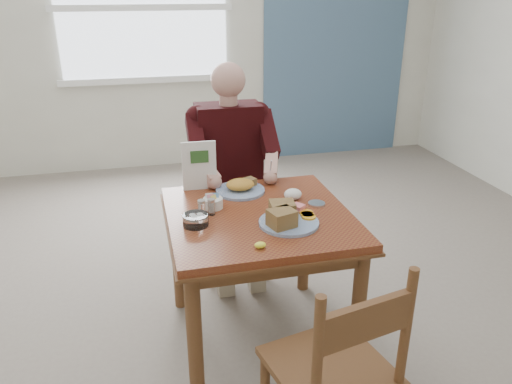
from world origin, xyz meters
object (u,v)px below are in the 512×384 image
object	(u,v)px
chair_far	(230,201)
far_plate	(241,187)
diner	(231,157)
table	(259,233)
near_plate	(286,217)
chair_near	(336,373)

from	to	relation	value
chair_far	far_plate	size ratio (longest dim) A/B	2.68
chair_far	diner	bearing A→B (deg)	-89.99
table	diner	size ratio (longest dim) A/B	0.66
table	diner	world-z (taller)	diner
near_plate	diner	bearing A→B (deg)	96.39
near_plate	far_plate	bearing A→B (deg)	105.50
chair_far	diner	world-z (taller)	diner
near_plate	chair_far	bearing A→B (deg)	95.79
near_plate	chair_near	bearing A→B (deg)	-91.10
chair_near	far_plate	bearing A→B (deg)	95.43
diner	near_plate	xyz separation A→B (m)	(0.10, -0.85, -0.03)
chair_far	chair_near	distance (m)	1.65
table	diner	bearing A→B (deg)	90.00
chair_near	far_plate	world-z (taller)	chair_near
diner	far_plate	distance (m)	0.41
table	chair_near	bearing A→B (deg)	-84.51
far_plate	table	bearing A→B (deg)	-84.72
table	near_plate	xyz separation A→B (m)	(0.10, -0.15, 0.15)
chair_near	far_plate	size ratio (longest dim) A/B	2.68
chair_far	diner	distance (m)	0.34
table	near_plate	size ratio (longest dim) A/B	2.80
table	chair_near	size ratio (longest dim) A/B	0.97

